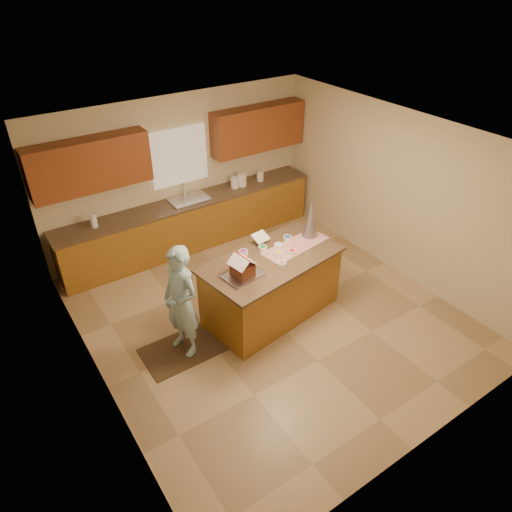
# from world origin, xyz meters

# --- Properties ---
(floor) EXTENTS (5.50, 5.50, 0.00)m
(floor) POSITION_xyz_m (0.00, 0.00, 0.00)
(floor) COLOR tan
(floor) RESTS_ON ground
(ceiling) EXTENTS (5.50, 5.50, 0.00)m
(ceiling) POSITION_xyz_m (0.00, 0.00, 2.70)
(ceiling) COLOR silver
(ceiling) RESTS_ON floor
(wall_back) EXTENTS (5.50, 5.50, 0.00)m
(wall_back) POSITION_xyz_m (0.00, 2.75, 1.35)
(wall_back) COLOR beige
(wall_back) RESTS_ON floor
(wall_front) EXTENTS (5.50, 5.50, 0.00)m
(wall_front) POSITION_xyz_m (0.00, -2.75, 1.35)
(wall_front) COLOR beige
(wall_front) RESTS_ON floor
(wall_left) EXTENTS (5.50, 5.50, 0.00)m
(wall_left) POSITION_xyz_m (-2.50, 0.00, 1.35)
(wall_left) COLOR beige
(wall_left) RESTS_ON floor
(wall_right) EXTENTS (5.50, 5.50, 0.00)m
(wall_right) POSITION_xyz_m (2.50, 0.00, 1.35)
(wall_right) COLOR beige
(wall_right) RESTS_ON floor
(stone_accent) EXTENTS (0.00, 2.50, 2.50)m
(stone_accent) POSITION_xyz_m (-2.48, -0.80, 1.25)
(stone_accent) COLOR gray
(stone_accent) RESTS_ON wall_left
(window_curtain) EXTENTS (1.05, 0.03, 1.00)m
(window_curtain) POSITION_xyz_m (0.00, 2.72, 1.65)
(window_curtain) COLOR white
(window_curtain) RESTS_ON wall_back
(back_counter_base) EXTENTS (4.80, 0.60, 0.88)m
(back_counter_base) POSITION_xyz_m (0.00, 2.45, 0.44)
(back_counter_base) COLOR #A16E21
(back_counter_base) RESTS_ON floor
(back_counter_top) EXTENTS (4.85, 0.63, 0.04)m
(back_counter_top) POSITION_xyz_m (0.00, 2.45, 0.90)
(back_counter_top) COLOR brown
(back_counter_top) RESTS_ON back_counter_base
(upper_cabinet_left) EXTENTS (1.85, 0.35, 0.80)m
(upper_cabinet_left) POSITION_xyz_m (-1.55, 2.57, 1.90)
(upper_cabinet_left) COLOR brown
(upper_cabinet_left) RESTS_ON wall_back
(upper_cabinet_right) EXTENTS (1.85, 0.35, 0.80)m
(upper_cabinet_right) POSITION_xyz_m (1.55, 2.57, 1.90)
(upper_cabinet_right) COLOR brown
(upper_cabinet_right) RESTS_ON wall_back
(sink) EXTENTS (0.70, 0.45, 0.12)m
(sink) POSITION_xyz_m (0.00, 2.45, 0.89)
(sink) COLOR silver
(sink) RESTS_ON back_counter_top
(faucet) EXTENTS (0.03, 0.03, 0.28)m
(faucet) POSITION_xyz_m (0.00, 2.63, 1.06)
(faucet) COLOR silver
(faucet) RESTS_ON back_counter_top
(island_base) EXTENTS (2.07, 1.25, 0.95)m
(island_base) POSITION_xyz_m (0.06, 0.03, 0.48)
(island_base) COLOR #A16E21
(island_base) RESTS_ON floor
(island_top) EXTENTS (2.17, 1.35, 0.04)m
(island_top) POSITION_xyz_m (0.06, 0.03, 0.97)
(island_top) COLOR brown
(island_top) RESTS_ON island_base
(table_runner) EXTENTS (1.13, 0.54, 0.01)m
(table_runner) POSITION_xyz_m (0.54, 0.11, 1.00)
(table_runner) COLOR #A70B19
(table_runner) RESTS_ON island_top
(baking_tray) EXTENTS (0.55, 0.44, 0.03)m
(baking_tray) POSITION_xyz_m (-0.52, -0.11, 1.01)
(baking_tray) COLOR silver
(baking_tray) RESTS_ON island_top
(cookbook) EXTENTS (0.26, 0.22, 0.10)m
(cookbook) POSITION_xyz_m (0.16, 0.47, 1.09)
(cookbook) COLOR white
(cookbook) RESTS_ON island_top
(tinsel_tree) EXTENTS (0.27, 0.27, 0.60)m
(tinsel_tree) POSITION_xyz_m (0.89, 0.21, 1.29)
(tinsel_tree) COLOR #B9BAC6
(tinsel_tree) RESTS_ON island_top
(rug) EXTENTS (1.10, 0.72, 0.01)m
(rug) POSITION_xyz_m (-1.41, 0.06, 0.01)
(rug) COLOR black
(rug) RESTS_ON floor
(boy) EXTENTS (0.52, 0.67, 1.62)m
(boy) POSITION_xyz_m (-1.36, 0.06, 0.82)
(boy) COLOR #97C2D6
(boy) RESTS_ON rug
(canister_a) EXTENTS (0.15, 0.15, 0.21)m
(canister_a) POSITION_xyz_m (0.94, 2.45, 1.02)
(canister_a) COLOR white
(canister_a) RESTS_ON back_counter_top
(canister_b) EXTENTS (0.17, 0.17, 0.25)m
(canister_b) POSITION_xyz_m (1.10, 2.45, 1.04)
(canister_b) COLOR white
(canister_b) RESTS_ON back_counter_top
(canister_c) EXTENTS (0.13, 0.13, 0.19)m
(canister_c) POSITION_xyz_m (1.52, 2.45, 1.01)
(canister_c) COLOR white
(canister_c) RESTS_ON back_counter_top
(paper_towel) EXTENTS (0.10, 0.10, 0.23)m
(paper_towel) POSITION_xyz_m (-1.70, 2.45, 1.03)
(paper_towel) COLOR white
(paper_towel) RESTS_ON back_counter_top
(gingerbread_house) EXTENTS (0.34, 0.34, 0.31)m
(gingerbread_house) POSITION_xyz_m (-0.52, -0.11, 1.14)
(gingerbread_house) COLOR brown
(gingerbread_house) RESTS_ON baking_tray
(candy_bowls) EXTENTS (0.89, 0.67, 0.06)m
(candy_bowls) POSITION_xyz_m (0.18, 0.14, 1.03)
(candy_bowls) COLOR green
(candy_bowls) RESTS_ON island_top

